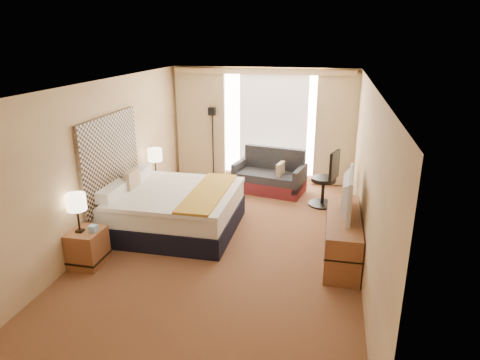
% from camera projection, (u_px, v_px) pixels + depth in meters
% --- Properties ---
extents(floor, '(4.20, 7.00, 0.02)m').
position_uv_depth(floor, '(227.00, 245.00, 7.03)').
color(floor, '#5C1B1A').
rests_on(floor, ground).
extents(ceiling, '(4.20, 7.00, 0.02)m').
position_uv_depth(ceiling, '(225.00, 84.00, 6.20)').
color(ceiling, white).
rests_on(ceiling, wall_back).
extents(wall_back, '(4.20, 0.02, 2.60)m').
position_uv_depth(wall_back, '(263.00, 125.00, 9.85)').
color(wall_back, beige).
rests_on(wall_back, ground).
extents(wall_front, '(4.20, 0.02, 2.60)m').
position_uv_depth(wall_front, '(119.00, 298.00, 3.38)').
color(wall_front, beige).
rests_on(wall_front, ground).
extents(wall_left, '(0.02, 7.00, 2.60)m').
position_uv_depth(wall_left, '(102.00, 161.00, 7.04)').
color(wall_left, beige).
rests_on(wall_left, ground).
extents(wall_right, '(0.02, 7.00, 2.60)m').
position_uv_depth(wall_right, '(366.00, 178.00, 6.19)').
color(wall_right, beige).
rests_on(wall_right, ground).
extents(headboard, '(0.06, 1.85, 1.50)m').
position_uv_depth(headboard, '(111.00, 159.00, 7.22)').
color(headboard, black).
rests_on(headboard, wall_left).
extents(nightstand_left, '(0.45, 0.52, 0.55)m').
position_uv_depth(nightstand_left, '(88.00, 248.00, 6.35)').
color(nightstand_left, '#955836').
rests_on(nightstand_left, floor).
extents(nightstand_right, '(0.45, 0.52, 0.55)m').
position_uv_depth(nightstand_right, '(154.00, 191.00, 8.66)').
color(nightstand_right, '#955836').
rests_on(nightstand_right, floor).
extents(media_dresser, '(0.50, 1.80, 0.70)m').
position_uv_depth(media_dresser, '(342.00, 236.00, 6.55)').
color(media_dresser, '#955836').
rests_on(media_dresser, floor).
extents(window, '(2.30, 0.02, 2.30)m').
position_uv_depth(window, '(273.00, 125.00, 9.77)').
color(window, silver).
rests_on(window, wall_back).
extents(curtains, '(4.12, 0.19, 2.56)m').
position_uv_depth(curtains, '(262.00, 121.00, 9.72)').
color(curtains, '#CFB392').
rests_on(curtains, floor).
extents(bed, '(2.15, 1.96, 1.04)m').
position_uv_depth(bed, '(173.00, 209.00, 7.49)').
color(bed, black).
rests_on(bed, floor).
extents(loveseat, '(1.62, 1.08, 0.93)m').
position_uv_depth(loveseat, '(270.00, 177.00, 9.38)').
color(loveseat, maroon).
rests_on(loveseat, floor).
extents(floor_lamp, '(0.22, 0.22, 1.71)m').
position_uv_depth(floor_lamp, '(213.00, 129.00, 9.93)').
color(floor_lamp, black).
rests_on(floor_lamp, floor).
extents(desk_chair, '(0.57, 0.57, 1.15)m').
position_uv_depth(desk_chair, '(326.00, 182.00, 8.49)').
color(desk_chair, black).
rests_on(desk_chair, floor).
extents(lamp_left, '(0.28, 0.28, 0.59)m').
position_uv_depth(lamp_left, '(76.00, 203.00, 6.08)').
color(lamp_left, black).
rests_on(lamp_left, nightstand_left).
extents(lamp_right, '(0.28, 0.28, 0.60)m').
position_uv_depth(lamp_right, '(155.00, 155.00, 8.45)').
color(lamp_right, black).
rests_on(lamp_right, nightstand_right).
extents(tissue_box, '(0.11, 0.11, 0.10)m').
position_uv_depth(tissue_box, '(93.00, 229.00, 6.22)').
color(tissue_box, '#8DB7DB').
rests_on(tissue_box, nightstand_left).
extents(telephone, '(0.19, 0.16, 0.06)m').
position_uv_depth(telephone, '(162.00, 175.00, 8.66)').
color(telephone, black).
rests_on(telephone, nightstand_right).
extents(television, '(0.20, 1.12, 0.64)m').
position_uv_depth(television, '(342.00, 193.00, 6.42)').
color(television, black).
rests_on(television, media_dresser).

